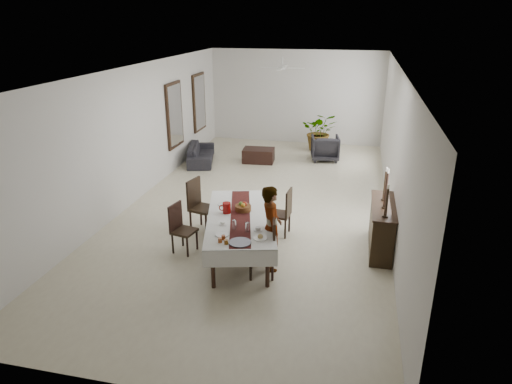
% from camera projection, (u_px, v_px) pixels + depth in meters
% --- Properties ---
extents(floor, '(6.00, 12.00, 0.00)m').
position_uv_depth(floor, '(259.00, 205.00, 11.00)').
color(floor, beige).
rests_on(floor, ground).
extents(ceiling, '(6.00, 12.00, 0.02)m').
position_uv_depth(ceiling, '(259.00, 68.00, 9.84)').
color(ceiling, white).
rests_on(ceiling, wall_back).
extents(wall_back, '(6.00, 0.02, 3.20)m').
position_uv_depth(wall_back, '(296.00, 97.00, 15.88)').
color(wall_back, silver).
rests_on(wall_back, floor).
extents(wall_front, '(6.00, 0.02, 3.20)m').
position_uv_depth(wall_front, '(141.00, 277.00, 4.97)').
color(wall_front, silver).
rests_on(wall_front, floor).
extents(wall_left, '(0.02, 12.00, 3.20)m').
position_uv_depth(wall_left, '(138.00, 133.00, 11.04)').
color(wall_left, silver).
rests_on(wall_left, floor).
extents(wall_right, '(0.02, 12.00, 3.20)m').
position_uv_depth(wall_right, '(395.00, 148.00, 9.81)').
color(wall_right, silver).
rests_on(wall_right, floor).
extents(dining_table_top, '(1.60, 2.64, 0.05)m').
position_uv_depth(dining_table_top, '(240.00, 218.00, 8.49)').
color(dining_table_top, black).
rests_on(dining_table_top, table_leg_fl).
extents(table_leg_fl, '(0.09, 0.09, 0.72)m').
position_uv_depth(table_leg_fl, '(213.00, 269.00, 7.53)').
color(table_leg_fl, black).
rests_on(table_leg_fl, floor).
extents(table_leg_fr, '(0.09, 0.09, 0.72)m').
position_uv_depth(table_leg_fr, '(268.00, 268.00, 7.55)').
color(table_leg_fr, black).
rests_on(table_leg_fr, floor).
extents(table_leg_bl, '(0.09, 0.09, 0.72)m').
position_uv_depth(table_leg_bl, '(220.00, 212.00, 9.71)').
color(table_leg_bl, black).
rests_on(table_leg_bl, floor).
extents(table_leg_br, '(0.09, 0.09, 0.72)m').
position_uv_depth(table_leg_br, '(262.00, 211.00, 9.73)').
color(table_leg_br, black).
rests_on(table_leg_br, floor).
extents(tablecloth_top, '(1.83, 2.86, 0.01)m').
position_uv_depth(tablecloth_top, '(240.00, 216.00, 8.48)').
color(tablecloth_top, silver).
rests_on(tablecloth_top, dining_table_top).
extents(tablecloth_drape_left, '(0.66, 2.57, 0.31)m').
position_uv_depth(tablecloth_drape_left, '(208.00, 224.00, 8.52)').
color(tablecloth_drape_left, white).
rests_on(tablecloth_drape_left, dining_table_top).
extents(tablecloth_drape_right, '(0.66, 2.57, 0.31)m').
position_uv_depth(tablecloth_drape_right, '(272.00, 223.00, 8.55)').
color(tablecloth_drape_right, silver).
rests_on(tablecloth_drape_right, dining_table_top).
extents(tablecloth_drape_near, '(1.18, 0.31, 0.31)m').
position_uv_depth(tablecloth_drape_near, '(240.00, 259.00, 7.30)').
color(tablecloth_drape_near, silver).
rests_on(tablecloth_drape_near, dining_table_top).
extents(tablecloth_drape_far, '(1.18, 0.31, 0.31)m').
position_uv_depth(tablecloth_drape_far, '(241.00, 197.00, 9.76)').
color(tablecloth_drape_far, silver).
rests_on(tablecloth_drape_far, dining_table_top).
extents(table_runner, '(0.98, 2.57, 0.00)m').
position_uv_depth(table_runner, '(240.00, 216.00, 8.47)').
color(table_runner, '#521A17').
rests_on(table_runner, tablecloth_top).
extents(red_pitcher, '(0.19, 0.19, 0.21)m').
position_uv_depth(red_pitcher, '(227.00, 208.00, 8.57)').
color(red_pitcher, maroon).
rests_on(red_pitcher, tablecloth_top).
extents(pitcher_handle, '(0.12, 0.05, 0.12)m').
position_uv_depth(pitcher_handle, '(222.00, 208.00, 8.57)').
color(pitcher_handle, maroon).
rests_on(pitcher_handle, red_pitcher).
extents(wine_glass_near, '(0.07, 0.07, 0.17)m').
position_uv_depth(wine_glass_near, '(247.00, 227.00, 7.82)').
color(wine_glass_near, white).
rests_on(wine_glass_near, tablecloth_top).
extents(wine_glass_mid, '(0.07, 0.07, 0.17)m').
position_uv_depth(wine_glass_mid, '(234.00, 225.00, 7.91)').
color(wine_glass_mid, white).
rests_on(wine_glass_mid, tablecloth_top).
extents(teacup_right, '(0.09, 0.09, 0.06)m').
position_uv_depth(teacup_right, '(258.00, 229.00, 7.90)').
color(teacup_right, silver).
rests_on(teacup_right, saucer_right).
extents(saucer_right, '(0.15, 0.15, 0.01)m').
position_uv_depth(saucer_right, '(258.00, 230.00, 7.91)').
color(saucer_right, white).
rests_on(saucer_right, tablecloth_top).
extents(teacup_left, '(0.09, 0.09, 0.06)m').
position_uv_depth(teacup_left, '(223.00, 223.00, 8.12)').
color(teacup_left, white).
rests_on(teacup_left, saucer_left).
extents(saucer_left, '(0.15, 0.15, 0.01)m').
position_uv_depth(saucer_left, '(223.00, 224.00, 8.13)').
color(saucer_left, silver).
rests_on(saucer_left, tablecloth_top).
extents(plate_near_right, '(0.25, 0.25, 0.02)m').
position_uv_depth(plate_near_right, '(260.00, 238.00, 7.62)').
color(plate_near_right, white).
rests_on(plate_near_right, tablecloth_top).
extents(bread_near_right, '(0.09, 0.09, 0.09)m').
position_uv_depth(bread_near_right, '(260.00, 237.00, 7.61)').
color(bread_near_right, tan).
rests_on(bread_near_right, plate_near_right).
extents(plate_near_left, '(0.25, 0.25, 0.02)m').
position_uv_depth(plate_near_left, '(222.00, 234.00, 7.75)').
color(plate_near_left, silver).
rests_on(plate_near_left, tablecloth_top).
extents(plate_far_left, '(0.25, 0.25, 0.02)m').
position_uv_depth(plate_far_left, '(224.00, 204.00, 8.99)').
color(plate_far_left, white).
rests_on(plate_far_left, tablecloth_top).
extents(serving_tray, '(0.37, 0.37, 0.02)m').
position_uv_depth(serving_tray, '(240.00, 242.00, 7.47)').
color(serving_tray, '#39393E').
rests_on(serving_tray, tablecloth_top).
extents(jam_jar_a, '(0.07, 0.07, 0.08)m').
position_uv_depth(jam_jar_a, '(226.00, 242.00, 7.42)').
color(jam_jar_a, brown).
rests_on(jam_jar_a, tablecloth_top).
extents(jam_jar_b, '(0.07, 0.07, 0.08)m').
position_uv_depth(jam_jar_b, '(220.00, 240.00, 7.48)').
color(jam_jar_b, '#944115').
rests_on(jam_jar_b, tablecloth_top).
extents(jam_jar_c, '(0.07, 0.07, 0.08)m').
position_uv_depth(jam_jar_c, '(223.00, 237.00, 7.57)').
color(jam_jar_c, '#8F3A14').
rests_on(jam_jar_c, tablecloth_top).
extents(fruit_basket, '(0.31, 0.31, 0.10)m').
position_uv_depth(fruit_basket, '(243.00, 208.00, 8.70)').
color(fruit_basket, brown).
rests_on(fruit_basket, tablecloth_top).
extents(fruit_red, '(0.09, 0.09, 0.09)m').
position_uv_depth(fruit_red, '(245.00, 204.00, 8.69)').
color(fruit_red, '#A31E10').
rests_on(fruit_red, fruit_basket).
extents(fruit_green, '(0.08, 0.08, 0.08)m').
position_uv_depth(fruit_green, '(241.00, 204.00, 8.70)').
color(fruit_green, '#4E7A24').
rests_on(fruit_green, fruit_basket).
extents(fruit_yellow, '(0.09, 0.09, 0.09)m').
position_uv_depth(fruit_yellow, '(243.00, 205.00, 8.62)').
color(fruit_yellow, gold).
rests_on(fruit_yellow, fruit_basket).
extents(chair_right_near_seat, '(0.54, 0.54, 0.05)m').
position_uv_depth(chair_right_near_seat, '(262.00, 251.00, 7.86)').
color(chair_right_near_seat, black).
rests_on(chair_right_near_seat, chair_right_near_leg_fl).
extents(chair_right_near_leg_fl, '(0.05, 0.05, 0.45)m').
position_uv_depth(chair_right_near_leg_fl, '(272.00, 269.00, 7.78)').
color(chair_right_near_leg_fl, black).
rests_on(chair_right_near_leg_fl, floor).
extents(chair_right_near_leg_fr, '(0.05, 0.05, 0.45)m').
position_uv_depth(chair_right_near_leg_fr, '(272.00, 258.00, 8.12)').
color(chair_right_near_leg_fr, black).
rests_on(chair_right_near_leg_fr, floor).
extents(chair_right_near_leg_bl, '(0.05, 0.05, 0.45)m').
position_uv_depth(chair_right_near_leg_bl, '(251.00, 269.00, 7.78)').
color(chair_right_near_leg_bl, black).
rests_on(chair_right_near_leg_bl, floor).
extents(chair_right_near_leg_br, '(0.05, 0.05, 0.45)m').
position_uv_depth(chair_right_near_leg_br, '(251.00, 258.00, 8.13)').
color(chair_right_near_leg_br, black).
rests_on(chair_right_near_leg_br, floor).
extents(chair_right_near_back, '(0.14, 0.45, 0.58)m').
position_uv_depth(chair_right_near_back, '(274.00, 235.00, 7.75)').
color(chair_right_near_back, black).
rests_on(chair_right_near_back, chair_right_near_seat).
extents(chair_right_far_seat, '(0.46, 0.46, 0.05)m').
position_uv_depth(chair_right_far_seat, '(279.00, 214.00, 9.37)').
color(chair_right_far_seat, black).
rests_on(chair_right_far_seat, chair_right_far_leg_fl).
extents(chair_right_far_leg_fl, '(0.05, 0.05, 0.42)m').
position_uv_depth(chair_right_far_leg_fl, '(285.00, 229.00, 9.25)').
color(chair_right_far_leg_fl, black).
rests_on(chair_right_far_leg_fl, floor).
extents(chair_right_far_leg_fr, '(0.05, 0.05, 0.42)m').
position_uv_depth(chair_right_far_leg_fr, '(289.00, 222.00, 9.56)').
color(chair_right_far_leg_fr, black).
rests_on(chair_right_far_leg_fr, floor).
extents(chair_right_far_leg_bl, '(0.05, 0.05, 0.42)m').
position_uv_depth(chair_right_far_leg_bl, '(269.00, 227.00, 9.35)').
color(chair_right_far_leg_bl, black).
rests_on(chair_right_far_leg_bl, floor).
extents(chair_right_far_leg_br, '(0.05, 0.05, 0.42)m').
position_uv_depth(chair_right_far_leg_br, '(273.00, 220.00, 9.66)').
color(chair_right_far_leg_br, black).
rests_on(chair_right_far_leg_br, floor).
extents(chair_right_far_back, '(0.08, 0.42, 0.54)m').
position_uv_depth(chair_right_far_back, '(289.00, 203.00, 9.21)').
color(chair_right_far_back, black).
rests_on(chair_right_far_back, chair_right_far_seat).
extents(chair_left_near_seat, '(0.49, 0.49, 0.05)m').
position_uv_depth(chair_left_near_seat, '(184.00, 231.00, 8.68)').
color(chair_left_near_seat, black).
rests_on(chair_left_near_seat, chair_left_near_leg_fl).
extents(chair_left_near_leg_fl, '(0.05, 0.05, 0.40)m').
position_uv_depth(chair_left_near_leg_fl, '(183.00, 237.00, 8.97)').
color(chair_left_near_leg_fl, black).
rests_on(chair_left_near_leg_fl, floor).
extents(chair_left_near_leg_fr, '(0.05, 0.05, 0.40)m').
position_uv_depth(chair_left_near_leg_fr, '(173.00, 244.00, 8.69)').
color(chair_left_near_leg_fr, black).
rests_on(chair_left_near_leg_fr, floor).
extents(chair_left_near_leg_bl, '(0.05, 0.05, 0.40)m').
position_uv_depth(chair_left_near_leg_bl, '(197.00, 240.00, 8.83)').
color(chair_left_near_leg_bl, black).
rests_on(chair_left_near_leg_bl, floor).
extents(chair_left_near_leg_br, '(0.05, 0.05, 0.40)m').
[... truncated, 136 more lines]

